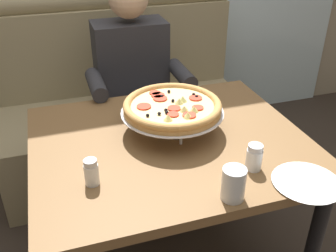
# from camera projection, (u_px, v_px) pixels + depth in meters

# --- Properties ---
(booth_bench) EXTENTS (1.55, 0.78, 1.13)m
(booth_bench) POSITION_uv_depth(u_px,v_px,m) (126.00, 111.00, 2.50)
(booth_bench) COLOR #998966
(booth_bench) RESTS_ON ground_plane
(dining_table) EXTENTS (1.11, 0.93, 0.73)m
(dining_table) POSITION_uv_depth(u_px,v_px,m) (170.00, 158.00, 1.61)
(dining_table) COLOR brown
(dining_table) RESTS_ON ground_plane
(diner_main) EXTENTS (0.54, 0.64, 1.27)m
(diner_main) POSITION_uv_depth(u_px,v_px,m) (136.00, 82.00, 2.13)
(diner_main) COLOR #2D3342
(diner_main) RESTS_ON ground_plane
(pizza) EXTENTS (0.43, 0.43, 0.14)m
(pizza) POSITION_uv_depth(u_px,v_px,m) (172.00, 107.00, 1.57)
(pizza) COLOR silver
(pizza) RESTS_ON dining_table
(shaker_parmesan) EXTENTS (0.05, 0.05, 0.10)m
(shaker_parmesan) POSITION_uv_depth(u_px,v_px,m) (92.00, 174.00, 1.30)
(shaker_parmesan) COLOR white
(shaker_parmesan) RESTS_ON dining_table
(shaker_pepper_flakes) EXTENTS (0.06, 0.06, 0.10)m
(shaker_pepper_flakes) POSITION_uv_depth(u_px,v_px,m) (254.00, 159.00, 1.37)
(shaker_pepper_flakes) COLOR white
(shaker_pepper_flakes) RESTS_ON dining_table
(plate_near_left) EXTENTS (0.24, 0.24, 0.02)m
(plate_near_left) POSITION_uv_depth(u_px,v_px,m) (307.00, 181.00, 1.31)
(plate_near_left) COLOR white
(plate_near_left) RESTS_ON dining_table
(drinking_glass) EXTENTS (0.08, 0.08, 0.11)m
(drinking_glass) POSITION_uv_depth(u_px,v_px,m) (233.00, 186.00, 1.23)
(drinking_glass) COLOR silver
(drinking_glass) RESTS_ON dining_table
(patio_chair) EXTENTS (0.43, 0.43, 0.86)m
(patio_chair) POSITION_uv_depth(u_px,v_px,m) (216.00, 25.00, 3.84)
(patio_chair) COLOR black
(patio_chair) RESTS_ON ground_plane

